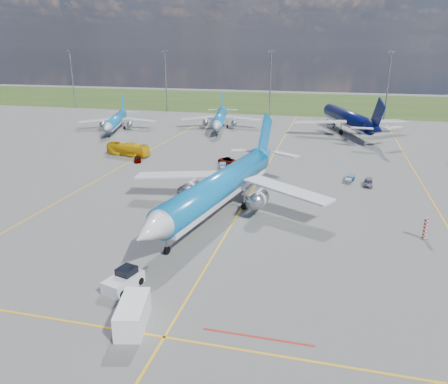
% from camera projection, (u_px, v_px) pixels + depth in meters
% --- Properties ---
extents(ground, '(400.00, 400.00, 0.00)m').
position_uv_depth(ground, '(221.00, 243.00, 56.98)').
color(ground, '#5D5D5A').
rests_on(ground, ground).
extents(grass_strip, '(400.00, 80.00, 0.01)m').
position_uv_depth(grass_strip, '(305.00, 103.00, 194.81)').
color(grass_strip, '#2D4719').
rests_on(grass_strip, ground).
extents(taxiway_lines, '(60.25, 160.00, 0.02)m').
position_uv_depth(taxiway_lines, '(258.00, 182.00, 82.40)').
color(taxiway_lines, '#F3AF15').
rests_on(taxiway_lines, ground).
extents(floodlight_masts, '(202.20, 0.50, 22.70)m').
position_uv_depth(floodlight_masts, '(328.00, 81.00, 151.73)').
color(floodlight_masts, slate).
rests_on(floodlight_masts, ground).
extents(warning_post, '(0.50, 0.50, 3.00)m').
position_uv_depth(warning_post, '(425.00, 228.00, 57.86)').
color(warning_post, red).
rests_on(warning_post, ground).
extents(bg_jet_nw, '(33.34, 38.54, 8.57)m').
position_uv_depth(bg_jet_nw, '(117.00, 130.00, 132.05)').
color(bg_jet_nw, '#0D71B9').
rests_on(bg_jet_nw, ground).
extents(bg_jet_nnw, '(32.95, 39.66, 9.25)m').
position_uv_depth(bg_jet_nnw, '(220.00, 129.00, 134.19)').
color(bg_jet_nnw, '#0D71B9').
rests_on(bg_jet_nnw, ground).
extents(bg_jet_n, '(48.13, 54.77, 11.98)m').
position_uv_depth(bg_jet_n, '(346.00, 132.00, 129.45)').
color(bg_jet_n, '#080E43').
rests_on(bg_jet_n, ground).
extents(main_airliner, '(43.44, 52.38, 12.24)m').
position_uv_depth(main_airliner, '(220.00, 212.00, 67.42)').
color(main_airliner, '#0D71B9').
rests_on(main_airliner, ground).
extents(pushback_tug, '(3.38, 6.33, 2.10)m').
position_uv_depth(pushback_tug, '(124.00, 280.00, 46.30)').
color(pushback_tug, silver).
rests_on(pushback_tug, ground).
extents(service_van, '(3.57, 5.85, 2.40)m').
position_uv_depth(service_van, '(133.00, 314.00, 39.88)').
color(service_van, white).
rests_on(service_van, ground).
extents(apron_bus, '(11.03, 4.64, 2.99)m').
position_uv_depth(apron_bus, '(128.00, 149.00, 101.43)').
color(apron_bus, yellow).
rests_on(apron_bus, ground).
extents(service_car_a, '(2.85, 3.86, 1.22)m').
position_uv_depth(service_car_a, '(138.00, 159.00, 96.39)').
color(service_car_a, '#999999').
rests_on(service_car_a, ground).
extents(service_car_b, '(5.52, 4.11, 1.39)m').
position_uv_depth(service_car_b, '(229.00, 161.00, 94.40)').
color(service_car_b, '#999999').
rests_on(service_car_b, ground).
extents(service_car_c, '(1.97, 4.09, 1.15)m').
position_uv_depth(service_car_c, '(368.00, 183.00, 79.84)').
color(service_car_c, '#999999').
rests_on(service_car_c, ground).
extents(baggage_tug_w, '(1.94, 4.44, 0.97)m').
position_uv_depth(baggage_tug_w, '(350.00, 179.00, 82.77)').
color(baggage_tug_w, '#17508A').
rests_on(baggage_tug_w, ground).
extents(baggage_tug_c, '(2.01, 4.40, 0.96)m').
position_uv_depth(baggage_tug_c, '(223.00, 167.00, 90.98)').
color(baggage_tug_c, '#195698').
rests_on(baggage_tug_c, ground).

